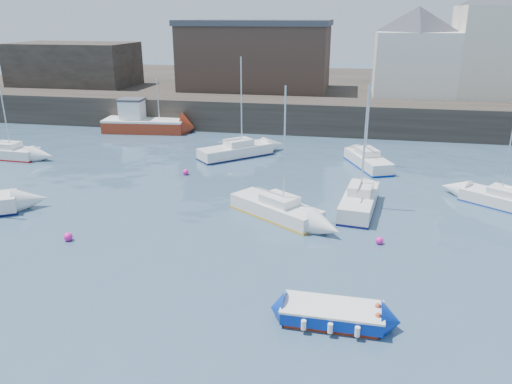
% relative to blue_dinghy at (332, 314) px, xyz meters
% --- Properties ---
extents(water, '(220.00, 220.00, 0.00)m').
position_rel_blue_dinghy_xyz_m(water, '(-4.80, -2.26, -0.40)').
color(water, '#2D4760').
rests_on(water, ground).
extents(quay_wall, '(90.00, 5.00, 3.00)m').
position_rel_blue_dinghy_xyz_m(quay_wall, '(-4.80, 32.74, 1.10)').
color(quay_wall, '#28231E').
rests_on(quay_wall, ground).
extents(land_strip, '(90.00, 32.00, 2.80)m').
position_rel_blue_dinghy_xyz_m(land_strip, '(-4.80, 50.74, 1.00)').
color(land_strip, '#28231E').
rests_on(land_strip, ground).
extents(bldg_east_a, '(13.36, 13.36, 11.80)m').
position_rel_blue_dinghy_xyz_m(bldg_east_a, '(15.20, 39.74, 8.40)').
color(bldg_east_a, beige).
rests_on(bldg_east_a, land_strip).
extents(bldg_east_d, '(11.14, 11.14, 8.95)m').
position_rel_blue_dinghy_xyz_m(bldg_east_d, '(6.20, 39.24, 6.96)').
color(bldg_east_d, white).
rests_on(bldg_east_d, land_strip).
extents(warehouse, '(16.40, 10.40, 7.60)m').
position_rel_blue_dinghy_xyz_m(warehouse, '(-10.80, 40.74, 6.22)').
color(warehouse, '#3D2D26').
rests_on(warehouse, land_strip).
extents(bldg_west, '(14.00, 8.00, 5.00)m').
position_rel_blue_dinghy_xyz_m(bldg_west, '(-32.80, 39.74, 4.90)').
color(bldg_west, '#353028').
rests_on(bldg_west, land_strip).
extents(blue_dinghy, '(3.83, 2.03, 0.72)m').
position_rel_blue_dinghy_xyz_m(blue_dinghy, '(0.00, 0.00, 0.00)').
color(blue_dinghy, maroon).
rests_on(blue_dinghy, ground).
extents(fishing_boat, '(8.14, 3.73, 5.22)m').
position_rel_blue_dinghy_xyz_m(fishing_boat, '(-20.03, 29.21, 0.61)').
color(fishing_boat, maroon).
rests_on(fishing_boat, ground).
extents(sailboat_b, '(5.84, 4.84, 7.49)m').
position_rel_blue_dinghy_xyz_m(sailboat_b, '(-3.67, 9.98, 0.09)').
color(sailboat_b, white).
rests_on(sailboat_b, ground).
extents(sailboat_c, '(2.50, 5.75, 7.33)m').
position_rel_blue_dinghy_xyz_m(sailboat_c, '(1.00, 11.91, 0.16)').
color(sailboat_c, white).
rests_on(sailboat_c, ground).
extents(sailboat_d, '(5.59, 4.70, 7.13)m').
position_rel_blue_dinghy_xyz_m(sailboat_d, '(9.82, 13.94, 0.03)').
color(sailboat_d, white).
rests_on(sailboat_d, ground).
extents(sailboat_e, '(5.69, 2.06, 7.23)m').
position_rel_blue_dinghy_xyz_m(sailboat_e, '(-27.04, 18.07, 0.07)').
color(sailboat_e, white).
rests_on(sailboat_e, ground).
extents(sailboat_f, '(3.75, 5.65, 7.04)m').
position_rel_blue_dinghy_xyz_m(sailboat_f, '(1.64, 21.15, 0.09)').
color(sailboat_f, white).
rests_on(sailboat_f, ground).
extents(sailboat_h, '(5.81, 5.65, 7.90)m').
position_rel_blue_dinghy_xyz_m(sailboat_h, '(-8.85, 21.93, 0.11)').
color(sailboat_h, white).
rests_on(sailboat_h, ground).
extents(buoy_near, '(0.45, 0.45, 0.45)m').
position_rel_blue_dinghy_xyz_m(buoy_near, '(-13.66, 4.73, -0.40)').
color(buoy_near, '#FD1AA4').
rests_on(buoy_near, ground).
extents(buoy_mid, '(0.40, 0.40, 0.40)m').
position_rel_blue_dinghy_xyz_m(buoy_mid, '(2.02, 7.39, -0.40)').
color(buoy_mid, '#FD1AA4').
rests_on(buoy_mid, ground).
extents(buoy_far, '(0.43, 0.43, 0.43)m').
position_rel_blue_dinghy_xyz_m(buoy_far, '(-11.32, 16.54, -0.40)').
color(buoy_far, '#FD1AA4').
rests_on(buoy_far, ground).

